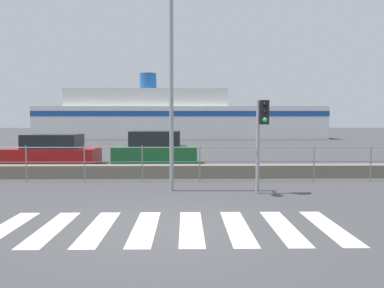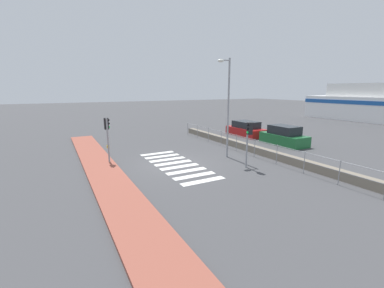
{
  "view_description": "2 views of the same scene",
  "coord_description": "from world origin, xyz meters",
  "px_view_note": "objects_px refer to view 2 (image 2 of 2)",
  "views": [
    {
      "loc": [
        0.49,
        -7.14,
        2.12
      ],
      "look_at": [
        0.65,
        2.0,
        1.5
      ],
      "focal_mm": 35.0,
      "sensor_mm": 36.0,
      "label": 1
    },
    {
      "loc": [
        13.59,
        -6.19,
        4.46
      ],
      "look_at": [
        0.28,
        1.0,
        1.2
      ],
      "focal_mm": 24.0,
      "sensor_mm": 36.0,
      "label": 2
    }
  ],
  "objects_px": {
    "streetlamp": "(227,98)",
    "parked_car_red": "(246,129)",
    "traffic_light_far": "(249,135)",
    "traffic_light_near": "(107,131)",
    "parked_car_green": "(284,137)"
  },
  "relations": [
    {
      "from": "traffic_light_far",
      "to": "streetlamp",
      "type": "height_order",
      "value": "streetlamp"
    },
    {
      "from": "traffic_light_near",
      "to": "traffic_light_far",
      "type": "bearing_deg",
      "value": 55.28
    },
    {
      "from": "traffic_light_far",
      "to": "parked_car_green",
      "type": "relative_size",
      "value": 0.69
    },
    {
      "from": "traffic_light_far",
      "to": "parked_car_red",
      "type": "distance_m",
      "value": 10.79
    },
    {
      "from": "streetlamp",
      "to": "traffic_light_far",
      "type": "bearing_deg",
      "value": -6.23
    },
    {
      "from": "traffic_light_near",
      "to": "parked_car_green",
      "type": "xyz_separation_m",
      "value": [
        1.17,
        13.62,
        -1.35
      ]
    },
    {
      "from": "streetlamp",
      "to": "parked_car_red",
      "type": "xyz_separation_m",
      "value": [
        -5.71,
        6.54,
        -3.28
      ]
    },
    {
      "from": "traffic_light_far",
      "to": "streetlamp",
      "type": "bearing_deg",
      "value": 173.77
    },
    {
      "from": "streetlamp",
      "to": "parked_car_red",
      "type": "relative_size",
      "value": 1.56
    },
    {
      "from": "traffic_light_far",
      "to": "streetlamp",
      "type": "distance_m",
      "value": 3.22
    },
    {
      "from": "traffic_light_near",
      "to": "parked_car_red",
      "type": "xyz_separation_m",
      "value": [
        -3.55,
        13.62,
        -1.41
      ]
    },
    {
      "from": "streetlamp",
      "to": "parked_car_red",
      "type": "distance_m",
      "value": 9.28
    },
    {
      "from": "traffic_light_near",
      "to": "streetlamp",
      "type": "distance_m",
      "value": 7.64
    },
    {
      "from": "parked_car_green",
      "to": "parked_car_red",
      "type": "bearing_deg",
      "value": -180.0
    },
    {
      "from": "streetlamp",
      "to": "parked_car_red",
      "type": "height_order",
      "value": "streetlamp"
    }
  ]
}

